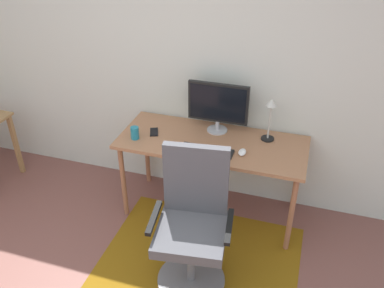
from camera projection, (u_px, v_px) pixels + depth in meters
The scene contains 10 objects.
wall_back at pixel (166, 58), 3.60m from camera, with size 6.00×0.10×2.60m, color silver.
area_rug at pixel (195, 272), 3.20m from camera, with size 1.57×1.49×0.01m, color brown.
desk at pixel (212, 149), 3.46m from camera, with size 1.59×0.66×0.77m.
monitor at pixel (218, 105), 3.44m from camera, with size 0.52×0.18×0.45m.
keyboard at pixel (207, 151), 3.28m from camera, with size 0.43×0.13×0.02m, color black.
computer_mouse at pixel (242, 152), 3.24m from camera, with size 0.06×0.10×0.03m, color white.
coffee_cup at pixel (135, 133), 3.43m from camera, with size 0.07×0.07×0.11m, color teal.
cell_phone at pixel (154, 132), 3.54m from camera, with size 0.07×0.14×0.01m, color black.
desk_lamp at pixel (270, 114), 3.32m from camera, with size 0.11×0.11×0.38m.
office_chair at pixel (193, 231), 2.92m from camera, with size 0.61×0.55×1.11m.
Camera 1 is at (1.25, -1.04, 2.54)m, focal length 37.93 mm.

